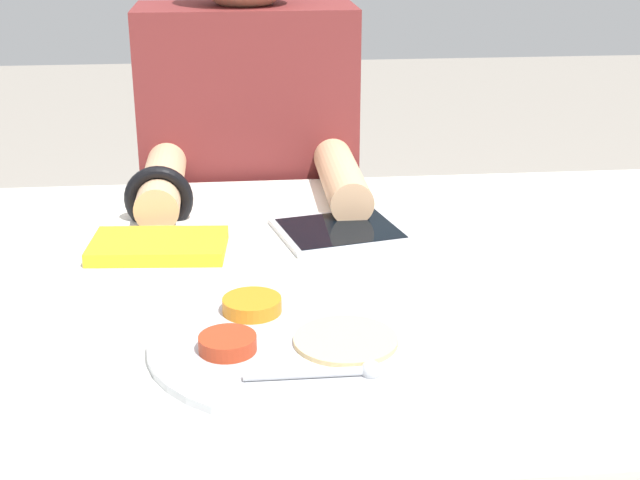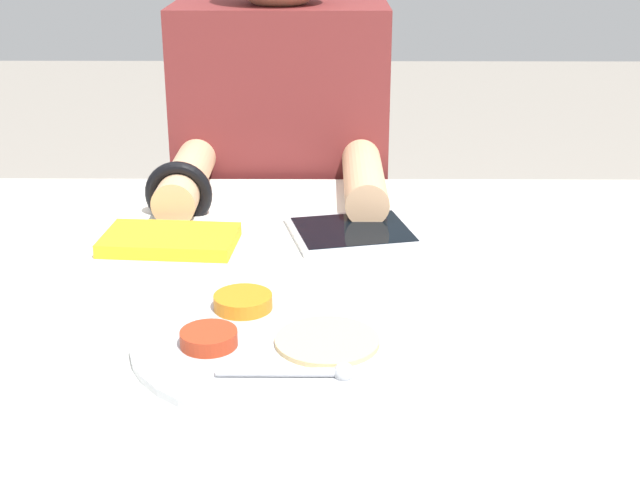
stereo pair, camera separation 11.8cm
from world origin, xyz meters
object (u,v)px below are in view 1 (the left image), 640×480
red_notebook (159,247)px  tablet_device (340,231)px  thali_tray (291,340)px  person_diner (252,234)px

red_notebook → tablet_device: 0.28m
thali_tray → person_diner: size_ratio=0.27×
tablet_device → person_diner: person_diner is taller
tablet_device → person_diner: (-0.13, 0.40, -0.15)m
red_notebook → person_diner: size_ratio=0.17×
thali_tray → red_notebook: size_ratio=1.64×
thali_tray → tablet_device: size_ratio=1.54×
thali_tray → red_notebook: thali_tray is taller
tablet_device → red_notebook: bearing=-169.1°
thali_tray → tablet_device: (0.10, 0.36, -0.00)m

